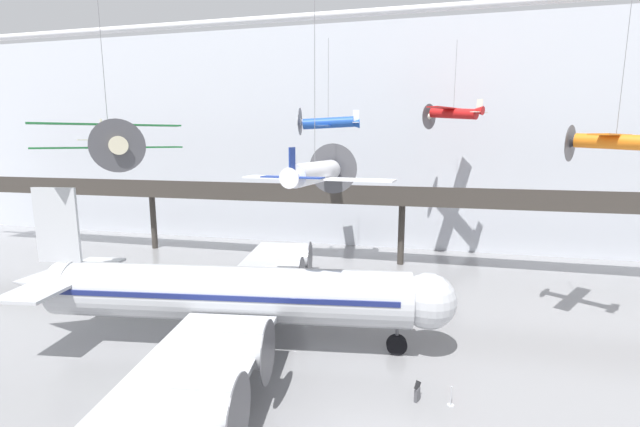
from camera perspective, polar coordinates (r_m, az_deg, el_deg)
The scene contains 11 objects.
hangar_back_wall at distance 54.41m, azimuth 11.58°, elevation 9.80°, with size 140.00×3.00×27.09m.
mezzanine_walkway at distance 45.23m, azimuth 10.87°, elevation 1.74°, with size 110.00×3.20×8.77m.
ceiling_truss_beam at distance 38.03m, azimuth 11.08°, elevation 25.10°, with size 120.00×0.60×0.60m.
airliner_silver_main at distance 28.52m, azimuth -12.35°, elevation -10.47°, with size 29.27×33.51×10.32m.
suspended_plane_red_highwing at distance 46.66m, azimuth 17.36°, elevation 12.69°, with size 6.36×7.03×8.66m.
suspended_plane_blue_trainer at distance 43.63m, azimuth 1.09°, elevation 11.96°, with size 6.33×7.73×9.28m.
suspended_plane_white_twin at distance 26.40m, azimuth -0.70°, elevation 5.42°, with size 9.84×8.03×13.25m.
suspended_plane_green_biplane at distance 31.87m, azimuth -26.31°, elevation 8.88°, with size 7.59×7.66×11.60m.
suspended_plane_orange_highwing at distance 33.57m, azimuth 34.69°, elevation 7.98°, with size 5.91×6.52×11.12m.
stanchion_barrier at distance 24.56m, azimuth 17.05°, elevation -22.65°, with size 0.36×0.36×1.08m.
info_sign_pedestal at distance 24.42m, azimuth 12.84°, elevation -22.29°, with size 0.36×0.72×1.24m.
Camera 1 is at (1.97, -15.97, 13.32)m, focal length 24.00 mm.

